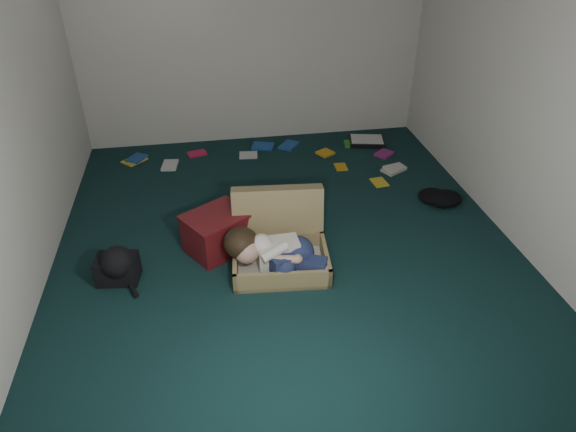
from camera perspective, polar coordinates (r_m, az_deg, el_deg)
name	(u,v)px	position (r m, az deg, el deg)	size (l,w,h in m)	color
floor	(285,240)	(4.64, -0.31, -2.63)	(4.50, 4.50, 0.00)	black
wall_back	(252,31)	(6.16, -4.00, 19.79)	(4.50, 4.50, 0.00)	white
wall_front	(376,298)	(2.12, 9.73, -9.00)	(4.50, 4.50, 0.00)	white
wall_left	(7,118)	(4.21, -28.74, 9.48)	(4.50, 4.50, 0.00)	white
wall_right	(525,87)	(4.75, 24.83, 12.89)	(4.50, 4.50, 0.00)	white
suitcase	(279,242)	(4.32, -0.96, -2.89)	(0.84, 0.82, 0.57)	#978353
person	(274,252)	(4.13, -1.54, -4.01)	(0.83, 0.46, 0.35)	white
maroon_bin	(218,232)	(4.46, -7.83, -1.80)	(0.66, 0.63, 0.36)	#591216
backpack	(117,268)	(4.34, -18.44, -5.48)	(0.40, 0.32, 0.24)	black
clothing_pile	(446,199)	(5.35, 17.14, 1.87)	(0.39, 0.32, 0.12)	black
paper_tray	(367,141)	(6.48, 8.73, 8.25)	(0.48, 0.40, 0.06)	black
book_scatter	(296,156)	(6.06, 0.90, 6.65)	(3.14, 1.35, 0.02)	gold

